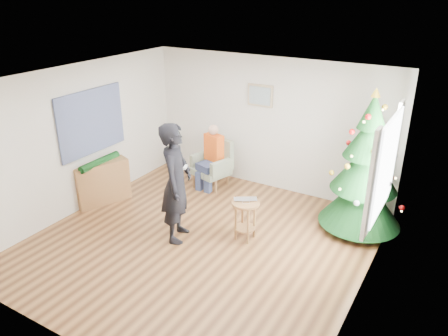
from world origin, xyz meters
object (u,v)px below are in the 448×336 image
Objects in this scene: armchair at (213,169)px; stool at (245,220)px; console at (102,183)px; christmas_tree at (365,169)px; standing_man at (176,183)px.

stool is at bearing -27.71° from armchair.
console is at bearing -175.57° from stool.
armchair is (-3.01, 0.21, -0.73)m from christmas_tree.
armchair reaches higher than stool.
console is (-1.38, -1.69, 0.05)m from armchair.
christmas_tree is 2.09m from stool.
christmas_tree is at bearing 12.27° from armchair.
standing_man reaches higher than armchair.
armchair is 0.97× the size of console.
christmas_tree is at bearing 39.90° from stool.
stool is at bearing -82.99° from standing_man.
armchair is at bearing -5.00° from standing_man.
standing_man is 1.94× the size of console.
standing_man is at bearing 13.27° from console.
console is at bearing -161.44° from christmas_tree.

